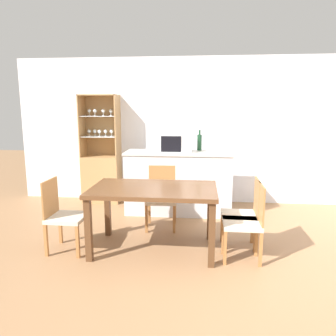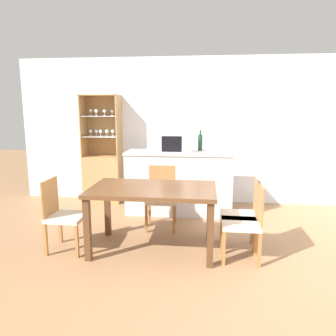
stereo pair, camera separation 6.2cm
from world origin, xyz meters
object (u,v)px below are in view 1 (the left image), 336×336
object	(u,v)px
dining_chair_side_right_near	(246,222)
wine_bottle	(199,142)
dining_chair_head_far	(161,198)
dining_chair_side_right_far	(243,214)
dining_table	(154,195)
dining_chair_side_left_near	(64,216)
microwave	(176,143)
display_cabinet	(102,170)

from	to	relation	value
dining_chair_side_right_near	wine_bottle	bearing A→B (deg)	17.28
dining_chair_head_far	dining_chair_side_right_far	size ratio (longest dim) A/B	1.00
dining_table	dining_chair_side_left_near	xyz separation A→B (m)	(-1.06, -0.13, -0.24)
dining_chair_side_right_far	microwave	distance (m)	1.76
dining_chair_side_right_near	wine_bottle	world-z (taller)	wine_bottle
dining_chair_head_far	microwave	xyz separation A→B (m)	(0.16, 0.71, 0.71)
display_cabinet	microwave	world-z (taller)	display_cabinet
dining_chair_side_right_far	wine_bottle	xyz separation A→B (m)	(-0.54, 1.53, 0.70)
dining_chair_side_left_near	display_cabinet	bearing A→B (deg)	-174.52
dining_chair_side_right_far	wine_bottle	world-z (taller)	wine_bottle
display_cabinet	dining_chair_side_left_near	world-z (taller)	display_cabinet
dining_table	wine_bottle	distance (m)	1.80
dining_chair_head_far	dining_chair_side_right_far	bearing A→B (deg)	146.12
microwave	display_cabinet	bearing A→B (deg)	161.19
dining_chair_side_right_far	microwave	xyz separation A→B (m)	(-0.91, 1.34, 0.71)
dining_table	dining_chair_side_right_far	bearing A→B (deg)	7.00
dining_chair_head_far	wine_bottle	world-z (taller)	wine_bottle
display_cabinet	dining_table	size ratio (longest dim) A/B	1.30
dining_chair_side_right_far	wine_bottle	bearing A→B (deg)	20.68
microwave	wine_bottle	size ratio (longest dim) A/B	1.46
dining_table	dining_chair_side_right_near	size ratio (longest dim) A/B	1.70
dining_table	dining_chair_head_far	xyz separation A→B (m)	(-0.00, 0.76, -0.24)
dining_chair_side_right_near	microwave	size ratio (longest dim) A/B	1.78
dining_chair_side_left_near	dining_chair_side_right_far	xyz separation A→B (m)	(2.12, 0.26, 0.00)
dining_table	wine_bottle	xyz separation A→B (m)	(0.52, 1.66, 0.46)
dining_chair_head_far	dining_chair_side_left_near	world-z (taller)	same
display_cabinet	dining_chair_side_left_near	xyz separation A→B (m)	(0.17, -2.07, -0.14)
dining_chair_head_far	wine_bottle	distance (m)	1.25
dining_chair_head_far	dining_chair_side_left_near	distance (m)	1.38
microwave	dining_chair_side_right_far	bearing A→B (deg)	-55.85
microwave	dining_table	bearing A→B (deg)	-95.96
dining_table	dining_chair_head_far	distance (m)	0.80
dining_chair_head_far	microwave	distance (m)	1.01
dining_chair_side_right_far	dining_table	bearing A→B (deg)	98.15
dining_chair_side_right_near	dining_chair_side_left_near	distance (m)	2.12
dining_chair_side_right_near	wine_bottle	xyz separation A→B (m)	(-0.54, 1.79, 0.70)
wine_bottle	dining_chair_head_far	bearing A→B (deg)	-120.02
dining_chair_side_right_far	dining_chair_head_far	bearing A→B (deg)	60.40
display_cabinet	dining_table	bearing A→B (deg)	-57.66
dining_chair_side_left_near	dining_chair_side_right_near	bearing A→B (deg)	90.84
dining_chair_side_right_near	wine_bottle	size ratio (longest dim) A/B	2.58
display_cabinet	dining_chair_side_right_near	size ratio (longest dim) A/B	2.20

